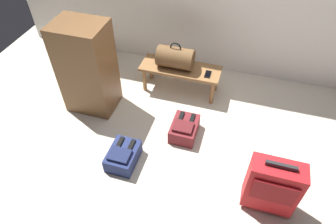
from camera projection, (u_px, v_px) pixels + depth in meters
ground_plane at (196, 151)px, 3.21m from camera, size 6.60×6.60×0.00m
bench at (180, 71)px, 3.72m from camera, size 1.00×0.36×0.36m
duffel_bag_brown at (175, 58)px, 3.60m from camera, size 0.44×0.26×0.34m
cell_phone at (208, 74)px, 3.58m from camera, size 0.07×0.14×0.01m
suitcase_upright_red at (272, 186)px, 2.54m from camera, size 0.44×0.23×0.64m
backpack_maroon at (184, 129)px, 3.32m from camera, size 0.28×0.38×0.21m
backpack_navy at (123, 156)px, 3.06m from camera, size 0.28×0.38×0.21m
side_cabinet at (87, 68)px, 3.36m from camera, size 0.56×0.44×1.10m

